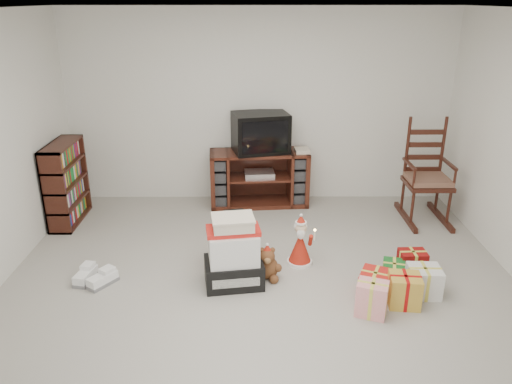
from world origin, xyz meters
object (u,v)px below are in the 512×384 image
gift_pile (234,256)px  sneaker_pair (94,278)px  tv_stand (259,178)px  rocking_chair (425,184)px  bookshelf (66,184)px  red_suitcase (235,242)px  teddy_bear (267,265)px  crt_television (260,133)px  mrs_claus_figurine (231,241)px  gift_cluster (397,280)px  santa_figurine (300,245)px

gift_pile → sneaker_pair: size_ratio=1.60×
tv_stand → rocking_chair: rocking_chair is taller
bookshelf → rocking_chair: rocking_chair is taller
red_suitcase → teddy_bear: 0.45m
sneaker_pair → crt_television: crt_television is taller
gift_pile → mrs_claus_figurine: 0.50m
teddy_bear → gift_cluster: (1.21, -0.26, -0.02)m
teddy_bear → sneaker_pair: size_ratio=0.77×
bookshelf → gift_pile: bearing=-35.4°
sneaker_pair → crt_television: bearing=70.9°
rocking_chair → gift_cluster: size_ratio=1.23×
gift_cluster → bookshelf: bearing=155.6°
rocking_chair → crt_television: (-2.03, 0.44, 0.54)m
tv_stand → santa_figurine: 1.67m
teddy_bear → sneaker_pair: 1.69m
tv_stand → gift_cluster: bearing=-63.9°
red_suitcase → santa_figurine: (0.67, 0.00, -0.04)m
tv_stand → bookshelf: 2.40m
tv_stand → red_suitcase: 1.64m
santa_figurine → gift_cluster: size_ratio=0.52×
bookshelf → teddy_bear: bookshelf is taller
rocking_chair → tv_stand: bearing=167.3°
gift_pile → red_suitcase: 0.39m
gift_pile → santa_figurine: size_ratio=1.26×
red_suitcase → sneaker_pair: 1.42m
red_suitcase → sneaker_pair: bearing=-174.9°
bookshelf → gift_cluster: bearing=-24.4°
santa_figurine → gift_cluster: santa_figurine is taller
sneaker_pair → tv_stand: bearing=71.1°
gift_pile → gift_cluster: bearing=-14.5°
sneaker_pair → gift_cluster: (2.89, -0.18, 0.07)m
gift_pile → gift_cluster: 1.55m
rocking_chair → red_suitcase: 2.60m
rocking_chair → red_suitcase: size_ratio=2.24×
teddy_bear → santa_figurine: 0.46m
santa_figurine → sneaker_pair: size_ratio=1.28×
gift_pile → sneaker_pair: bearing=170.8°
sneaker_pair → bookshelf: bearing=136.7°
mrs_claus_figurine → gift_cluster: (1.57, -0.66, -0.08)m
tv_stand → bookshelf: bookshelf is taller
bookshelf → santa_figurine: 2.96m
sneaker_pair → santa_figurine: bearing=30.8°
bookshelf → gift_pile: (2.08, -1.47, -0.18)m
bookshelf → sneaker_pair: 1.68m
bookshelf → gift_cluster: 3.98m
gift_pile → teddy_bear: (0.32, 0.10, -0.16)m
red_suitcase → gift_pile: bearing=-100.3°
gift_cluster → santa_figurine: bearing=147.3°
bookshelf → gift_pile: 2.55m
mrs_claus_figurine → sneaker_pair: bearing=-160.1°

